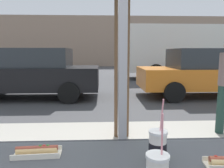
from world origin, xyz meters
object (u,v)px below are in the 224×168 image
(parked_car_black, at_px, (31,73))
(box_truck, at_px, (181,50))
(parked_car_orange, at_px, (207,72))
(soda_cup_left, at_px, (158,146))
(hotdog_tray_near, at_px, (37,151))

(parked_car_black, distance_m, box_truck, 8.71)
(parked_car_orange, height_order, box_truck, box_truck)
(box_truck, bearing_deg, parked_car_black, -142.95)
(box_truck, bearing_deg, soda_cup_left, -110.61)
(hotdog_tray_near, bearing_deg, soda_cup_left, -9.05)
(box_truck, bearing_deg, parked_car_orange, -100.57)
(soda_cup_left, height_order, parked_car_black, parked_car_black)
(soda_cup_left, distance_m, box_truck, 12.20)
(soda_cup_left, xyz_separation_m, box_truck, (4.29, 11.41, 0.57))
(hotdog_tray_near, distance_m, parked_car_orange, 7.24)
(parked_car_orange, bearing_deg, soda_cup_left, -118.19)
(soda_cup_left, height_order, hotdog_tray_near, soda_cup_left)
(parked_car_black, bearing_deg, box_truck, 37.05)
(soda_cup_left, bearing_deg, parked_car_orange, 61.81)
(hotdog_tray_near, height_order, box_truck, box_truck)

